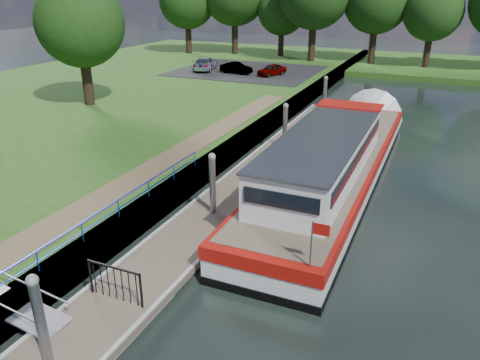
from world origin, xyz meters
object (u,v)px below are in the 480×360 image
at_px(car_a, 272,70).
at_px(pontoon, 255,178).
at_px(car_b, 236,68).
at_px(car_c, 205,64).
at_px(barge, 337,160).

bearing_deg(car_a, pontoon, -47.70).
xyz_separation_m(car_b, car_c, (-3.72, 0.48, 0.12)).
bearing_deg(pontoon, barge, 26.17).
relative_size(pontoon, car_c, 6.64).
distance_m(car_b, car_c, 3.75).
bearing_deg(car_c, pontoon, 107.63).
relative_size(barge, car_a, 6.69).
height_order(barge, car_b, barge).
xyz_separation_m(barge, car_b, (-14.87, 21.16, 0.28)).
bearing_deg(car_b, car_a, -74.43).
height_order(barge, car_c, barge).
bearing_deg(car_a, car_b, -149.37).
relative_size(car_a, car_b, 0.97).
relative_size(car_a, car_c, 0.70).
height_order(pontoon, car_b, car_b).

